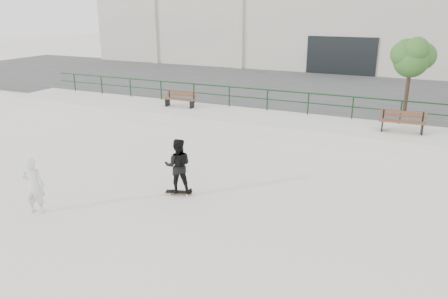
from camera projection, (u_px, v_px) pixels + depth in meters
The scene contains 11 objects.
ground at pixel (166, 217), 11.55m from camera, with size 120.00×120.00×0.00m, color beige.
ledge at pixel (278, 124), 19.66m from camera, with size 30.00×3.00×0.50m, color beige.
parking_strip at pixel (321, 92), 26.99m from camera, with size 60.00×14.00×0.50m, color #3E3E3E.
railing at pixel (288, 97), 20.47m from camera, with size 28.00×0.06×1.03m.
commercial_building at pixel (361, 14), 37.69m from camera, with size 44.20×16.33×8.00m.
bench_left at pixel (180, 99), 21.77m from camera, with size 1.66×0.58×0.75m.
bench_right at pixel (402, 122), 17.44m from camera, with size 1.81×0.64×0.82m.
tree at pixel (412, 56), 19.77m from camera, with size 1.98×1.76×3.53m.
skateboard at pixel (179, 192), 12.93m from camera, with size 0.80×0.42×0.09m.
standing_skater at pixel (178, 166), 12.66m from camera, with size 0.79×0.62×1.63m, color black.
seated_skater at pixel (34, 185), 11.61m from camera, with size 0.57×0.37×1.56m, color silver.
Camera 1 is at (5.76, -8.80, 5.34)m, focal length 35.00 mm.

